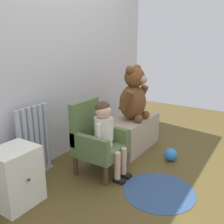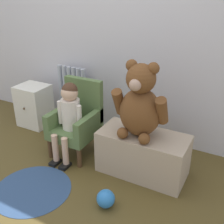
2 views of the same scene
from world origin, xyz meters
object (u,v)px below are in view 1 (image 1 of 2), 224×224
low_bench (133,133)px  toy_ball (171,155)px  child_figure (105,128)px  large_teddy_bear (134,96)px  child_armchair (96,140)px  radiator (34,142)px  small_dresser (15,177)px  floor_rug (159,191)px

low_bench → toy_ball: bearing=-98.5°
child_figure → toy_ball: bearing=-35.1°
child_figure → large_teddy_bear: size_ratio=1.18×
child_armchair → radiator: bearing=129.6°
radiator → child_armchair: bearing=-50.4°
small_dresser → radiator: bearing=30.0°
child_armchair → large_teddy_bear: (0.65, -0.05, 0.31)m
radiator → large_teddy_bear: large_teddy_bear is taller
radiator → child_armchair: size_ratio=0.97×
child_figure → toy_ball: (0.61, -0.43, -0.40)m
radiator → child_figure: bearing=-56.6°
radiator → floor_rug: radiator is taller
floor_rug → toy_ball: (0.61, 0.12, 0.07)m
small_dresser → low_bench: (1.44, -0.26, -0.05)m
child_figure → low_bench: bearing=6.6°
child_armchair → child_figure: bearing=-90.0°
child_armchair → toy_ball: size_ratio=5.11×
radiator → low_bench: (1.06, -0.48, -0.15)m
child_armchair → large_teddy_bear: size_ratio=1.14×
child_armchair → low_bench: 0.70m
child_armchair → large_teddy_bear: 0.73m
radiator → floor_rug: bearing=-71.4°
small_dresser → large_teddy_bear: large_teddy_bear is taller
radiator → floor_rug: size_ratio=1.10×
child_figure → toy_ball: child_figure is taller
large_teddy_bear → toy_ball: (-0.04, -0.49, -0.58)m
low_bench → large_teddy_bear: size_ratio=1.21×
small_dresser → child_figure: child_figure is taller
child_armchair → floor_rug: size_ratio=1.14×
floor_rug → child_figure: bearing=90.5°
small_dresser → toy_ball: (1.36, -0.77, -0.17)m
small_dresser → floor_rug: 1.19m
child_figure → large_teddy_bear: 0.68m
radiator → small_dresser: radiator is taller
small_dresser → large_teddy_bear: 1.49m
low_bench → large_teddy_bear: 0.46m
large_teddy_bear → child_figure: bearing=-174.8°
large_teddy_bear → floor_rug: 1.10m
child_armchair → floor_rug: bearing=-89.5°
child_armchair → child_figure: (0.00, -0.11, 0.14)m
radiator → low_bench: bearing=-24.4°
child_figure → low_bench: (0.69, 0.08, -0.28)m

